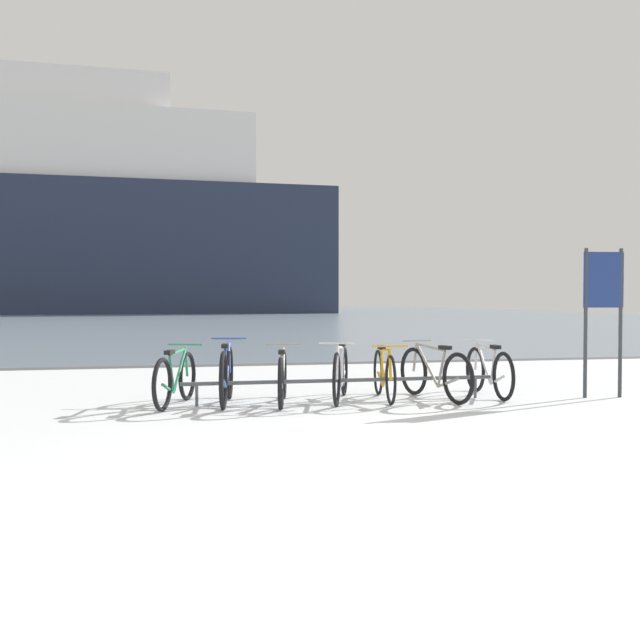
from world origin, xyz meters
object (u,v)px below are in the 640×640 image
(bicycle_4, at_px, (384,374))
(ferry_ship, at_px, (52,215))
(bicycle_2, at_px, (282,377))
(bicycle_6, at_px, (489,371))
(info_sign, at_px, (603,296))
(bicycle_0, at_px, (176,379))
(bicycle_1, at_px, (227,375))
(bicycle_5, at_px, (435,373))
(bicycle_3, at_px, (341,373))

(bicycle_4, distance_m, ferry_ship, 65.64)
(bicycle_2, relative_size, bicycle_6, 1.02)
(bicycle_2, height_order, info_sign, info_sign)
(bicycle_0, distance_m, info_sign, 5.78)
(bicycle_1, bearing_deg, bicycle_4, -0.81)
(bicycle_5, bearing_deg, info_sign, -7.16)
(bicycle_2, bearing_deg, bicycle_5, -1.02)
(bicycle_4, xyz_separation_m, ferry_ship, (-12.68, 63.79, 8.90))
(bicycle_0, xyz_separation_m, bicycle_6, (4.21, -0.01, 0.00))
(bicycle_1, distance_m, bicycle_4, 2.07)
(bicycle_1, height_order, bicycle_6, bicycle_1)
(bicycle_3, xyz_separation_m, bicycle_4, (0.58, -0.04, -0.02))
(bicycle_3, xyz_separation_m, ferry_ship, (-12.10, 63.75, 8.89))
(ferry_ship, bearing_deg, bicycle_4, -78.76)
(bicycle_3, bearing_deg, ferry_ship, 100.74)
(bicycle_4, distance_m, bicycle_5, 0.67)
(bicycle_3, bearing_deg, bicycle_4, -3.93)
(bicycle_3, distance_m, bicycle_6, 2.09)
(bicycle_3, height_order, info_sign, info_sign)
(bicycle_2, relative_size, bicycle_5, 0.97)
(bicycle_1, height_order, bicycle_2, bicycle_1)
(bicycle_0, xyz_separation_m, bicycle_3, (2.12, -0.01, 0.02))
(bicycle_5, bearing_deg, bicycle_3, 172.98)
(bicycle_4, distance_m, bicycle_6, 1.50)
(ferry_ship, bearing_deg, bicycle_1, -80.55)
(bicycle_1, height_order, bicycle_4, bicycle_1)
(bicycle_0, height_order, bicycle_3, bicycle_3)
(info_sign, height_order, ferry_ship, ferry_ship)
(bicycle_0, height_order, bicycle_1, bicycle_1)
(bicycle_1, relative_size, ferry_ship, 0.03)
(bicycle_4, bearing_deg, info_sign, -7.73)
(bicycle_1, xyz_separation_m, bicycle_2, (0.70, -0.11, -0.03))
(bicycle_1, relative_size, bicycle_4, 1.03)
(bicycle_1, xyz_separation_m, bicycle_5, (2.73, -0.14, -0.02))
(bicycle_1, height_order, bicycle_3, bicycle_1)
(bicycle_2, height_order, bicycle_3, bicycle_3)
(bicycle_0, distance_m, bicycle_2, 1.34)
(ferry_ship, bearing_deg, bicycle_6, -77.46)
(bicycle_5, relative_size, info_sign, 0.84)
(bicycle_1, distance_m, bicycle_6, 3.58)
(bicycle_6, bearing_deg, bicycle_4, -178.76)
(bicycle_1, height_order, ferry_ship, ferry_ship)
(bicycle_1, bearing_deg, bicycle_2, -8.65)
(bicycle_3, relative_size, bicycle_6, 1.02)
(bicycle_3, bearing_deg, bicycle_5, -7.02)
(bicycle_1, xyz_separation_m, bicycle_6, (3.58, 0.00, -0.03))
(bicycle_4, height_order, bicycle_5, bicycle_5)
(bicycle_2, xyz_separation_m, ferry_ship, (-11.31, 63.86, 8.91))
(bicycle_5, bearing_deg, bicycle_0, 177.27)
(bicycle_3, relative_size, info_sign, 0.81)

